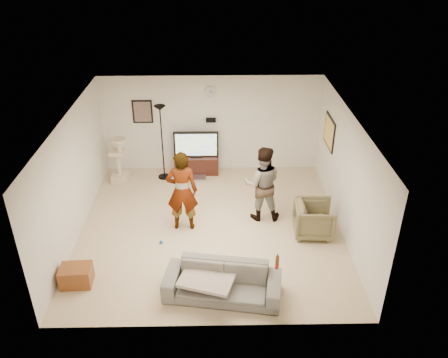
{
  "coord_description": "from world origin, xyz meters",
  "views": [
    {
      "loc": [
        0.13,
        -8.09,
        5.69
      ],
      "look_at": [
        0.28,
        0.2,
        1.07
      ],
      "focal_mm": 36.85,
      "sensor_mm": 36.0,
      "label": 1
    }
  ],
  "objects_px": {
    "floor_lamp": "(162,143)",
    "cat_tree": "(118,160)",
    "armchair": "(314,219)",
    "tv": "(196,144)",
    "beer_bottle": "(277,262)",
    "sofa": "(222,282)",
    "person_left": "(182,191)",
    "side_table": "(76,276)",
    "tv_stand": "(197,164)",
    "person_right": "(262,184)"
  },
  "relations": [
    {
      "from": "sofa",
      "to": "armchair",
      "type": "relative_size",
      "value": 2.52
    },
    {
      "from": "person_left",
      "to": "armchair",
      "type": "distance_m",
      "value": 2.78
    },
    {
      "from": "tv_stand",
      "to": "tv",
      "type": "relative_size",
      "value": 0.99
    },
    {
      "from": "tv_stand",
      "to": "floor_lamp",
      "type": "bearing_deg",
      "value": -163.06
    },
    {
      "from": "cat_tree",
      "to": "beer_bottle",
      "type": "xyz_separation_m",
      "value": [
        3.43,
        -4.12,
        0.12
      ]
    },
    {
      "from": "floor_lamp",
      "to": "beer_bottle",
      "type": "xyz_separation_m",
      "value": [
        2.34,
        -4.31,
        -0.25
      ]
    },
    {
      "from": "sofa",
      "to": "beer_bottle",
      "type": "relative_size",
      "value": 8.01
    },
    {
      "from": "floor_lamp",
      "to": "sofa",
      "type": "height_order",
      "value": "floor_lamp"
    },
    {
      "from": "person_right",
      "to": "sofa",
      "type": "height_order",
      "value": "person_right"
    },
    {
      "from": "person_left",
      "to": "tv_stand",
      "type": "bearing_deg",
      "value": -94.13
    },
    {
      "from": "person_left",
      "to": "cat_tree",
      "type": "bearing_deg",
      "value": -49.39
    },
    {
      "from": "side_table",
      "to": "person_left",
      "type": "bearing_deg",
      "value": 43.76
    },
    {
      "from": "floor_lamp",
      "to": "person_left",
      "type": "height_order",
      "value": "floor_lamp"
    },
    {
      "from": "sofa",
      "to": "side_table",
      "type": "distance_m",
      "value": 2.64
    },
    {
      "from": "person_right",
      "to": "side_table",
      "type": "distance_m",
      "value": 4.13
    },
    {
      "from": "side_table",
      "to": "armchair",
      "type": "bearing_deg",
      "value": 17.8
    },
    {
      "from": "tv",
      "to": "beer_bottle",
      "type": "bearing_deg",
      "value": -71.61
    },
    {
      "from": "side_table",
      "to": "sofa",
      "type": "bearing_deg",
      "value": -7.49
    },
    {
      "from": "tv",
      "to": "armchair",
      "type": "relative_size",
      "value": 1.43
    },
    {
      "from": "tv_stand",
      "to": "side_table",
      "type": "height_order",
      "value": "tv_stand"
    },
    {
      "from": "tv_stand",
      "to": "person_left",
      "type": "height_order",
      "value": "person_left"
    },
    {
      "from": "tv",
      "to": "side_table",
      "type": "height_order",
      "value": "tv"
    },
    {
      "from": "sofa",
      "to": "side_table",
      "type": "height_order",
      "value": "sofa"
    },
    {
      "from": "floor_lamp",
      "to": "armchair",
      "type": "distance_m",
      "value": 4.22
    },
    {
      "from": "tv_stand",
      "to": "side_table",
      "type": "distance_m",
      "value": 4.67
    },
    {
      "from": "cat_tree",
      "to": "sofa",
      "type": "height_order",
      "value": "cat_tree"
    },
    {
      "from": "tv_stand",
      "to": "beer_bottle",
      "type": "bearing_deg",
      "value": -71.61
    },
    {
      "from": "floor_lamp",
      "to": "beer_bottle",
      "type": "relative_size",
      "value": 7.69
    },
    {
      "from": "floor_lamp",
      "to": "person_right",
      "type": "distance_m",
      "value": 2.97
    },
    {
      "from": "floor_lamp",
      "to": "sofa",
      "type": "xyz_separation_m",
      "value": [
        1.42,
        -4.31,
        -0.67
      ]
    },
    {
      "from": "tv",
      "to": "sofa",
      "type": "height_order",
      "value": "tv"
    },
    {
      "from": "tv",
      "to": "floor_lamp",
      "type": "xyz_separation_m",
      "value": [
        -0.82,
        -0.25,
        0.16
      ]
    },
    {
      "from": "person_right",
      "to": "sofa",
      "type": "distance_m",
      "value": 2.65
    },
    {
      "from": "floor_lamp",
      "to": "side_table",
      "type": "height_order",
      "value": "floor_lamp"
    },
    {
      "from": "side_table",
      "to": "beer_bottle",
      "type": "bearing_deg",
      "value": -5.55
    },
    {
      "from": "floor_lamp",
      "to": "armchair",
      "type": "bearing_deg",
      "value": -36.96
    },
    {
      "from": "sofa",
      "to": "beer_bottle",
      "type": "distance_m",
      "value": 1.01
    },
    {
      "from": "tv",
      "to": "floor_lamp",
      "type": "distance_m",
      "value": 0.88
    },
    {
      "from": "beer_bottle",
      "to": "armchair",
      "type": "bearing_deg",
      "value": 61.04
    },
    {
      "from": "person_left",
      "to": "side_table",
      "type": "xyz_separation_m",
      "value": [
        -1.82,
        -1.74,
        -0.71
      ]
    },
    {
      "from": "person_left",
      "to": "armchair",
      "type": "relative_size",
      "value": 2.24
    },
    {
      "from": "floor_lamp",
      "to": "tv",
      "type": "bearing_deg",
      "value": 16.94
    },
    {
      "from": "floor_lamp",
      "to": "cat_tree",
      "type": "height_order",
      "value": "floor_lamp"
    },
    {
      "from": "cat_tree",
      "to": "side_table",
      "type": "height_order",
      "value": "cat_tree"
    },
    {
      "from": "person_right",
      "to": "sofa",
      "type": "bearing_deg",
      "value": 71.37
    },
    {
      "from": "person_left",
      "to": "beer_bottle",
      "type": "height_order",
      "value": "person_left"
    },
    {
      "from": "cat_tree",
      "to": "person_left",
      "type": "bearing_deg",
      "value": -49.91
    },
    {
      "from": "tv",
      "to": "person_left",
      "type": "bearing_deg",
      "value": -94.66
    },
    {
      "from": "beer_bottle",
      "to": "tv",
      "type": "bearing_deg",
      "value": 108.39
    },
    {
      "from": "tv",
      "to": "side_table",
      "type": "xyz_separation_m",
      "value": [
        -2.02,
        -4.21,
        -0.62
      ]
    }
  ]
}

